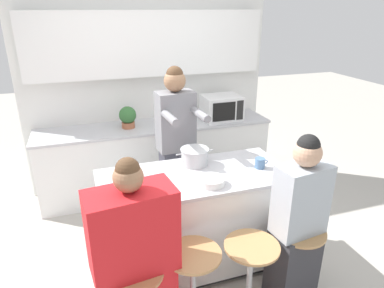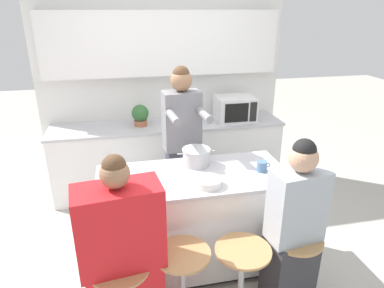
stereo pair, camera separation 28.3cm
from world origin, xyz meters
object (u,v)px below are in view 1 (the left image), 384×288
at_px(coffee_cup_near, 260,163).
at_px(coffee_cup_far, 134,188).
at_px(bar_stool_center_right, 250,275).
at_px(person_seated_near, 297,229).
at_px(fruit_bowl, 211,181).
at_px(bar_stool_center_left, 193,283).
at_px(potted_plant, 128,117).
at_px(bar_stool_rightmost, 296,259).
at_px(kitchen_island, 195,221).
at_px(microwave, 221,107).
at_px(person_cooking, 176,152).
at_px(person_wrapped_blanket, 135,264).
at_px(cooking_pot, 195,157).

relative_size(coffee_cup_near, coffee_cup_far, 1.03).
height_order(bar_stool_center_right, coffee_cup_near, coffee_cup_near).
xyz_separation_m(person_seated_near, fruit_bowl, (-0.55, 0.41, 0.30)).
xyz_separation_m(bar_stool_center_left, potted_plant, (-0.12, 2.10, 0.65)).
bearing_deg(bar_stool_rightmost, kitchen_island, 136.52).
distance_m(person_seated_near, fruit_bowl, 0.74).
xyz_separation_m(bar_stool_center_right, fruit_bowl, (-0.14, 0.45, 0.58)).
xyz_separation_m(microwave, potted_plant, (-1.19, 0.03, -0.02)).
bearing_deg(person_cooking, fruit_bowl, -90.27).
height_order(person_seated_near, microwave, person_seated_near).
relative_size(person_wrapped_blanket, coffee_cup_near, 11.91).
xyz_separation_m(bar_stool_rightmost, person_wrapped_blanket, (-1.26, -0.00, 0.30)).
xyz_separation_m(cooking_pot, potted_plant, (-0.40, 1.30, 0.02)).
bearing_deg(bar_stool_center_left, person_seated_near, -0.63).
xyz_separation_m(bar_stool_center_right, coffee_cup_near, (0.37, 0.60, 0.60)).
distance_m(kitchen_island, fruit_bowl, 0.53).
height_order(person_seated_near, fruit_bowl, person_seated_near).
bearing_deg(potted_plant, coffee_cup_far, -96.96).
bearing_deg(cooking_pot, coffee_cup_near, -25.39).
height_order(person_seated_near, potted_plant, person_seated_near).
height_order(kitchen_island, person_cooking, person_cooking).
bearing_deg(person_wrapped_blanket, potted_plant, 75.44).
height_order(person_wrapped_blanket, coffee_cup_far, person_wrapped_blanket).
bearing_deg(fruit_bowl, coffee_cup_far, 174.83).
height_order(bar_stool_rightmost, person_seated_near, person_seated_near).
relative_size(person_wrapped_blanket, coffee_cup_far, 12.28).
relative_size(kitchen_island, coffee_cup_near, 13.39).
distance_m(person_seated_near, potted_plant, 2.34).
height_order(coffee_cup_far, potted_plant, potted_plant).
relative_size(bar_stool_center_left, person_wrapped_blanket, 0.45).
distance_m(bar_stool_rightmost, cooking_pot, 1.17).
distance_m(cooking_pot, microwave, 1.50).
xyz_separation_m(bar_stool_center_left, fruit_bowl, (0.28, 0.40, 0.58)).
bearing_deg(person_seated_near, fruit_bowl, 136.02).
distance_m(kitchen_island, person_seated_near, 0.89).
relative_size(bar_stool_center_left, coffee_cup_near, 5.35).
bearing_deg(potted_plant, person_seated_near, -65.74).
bearing_deg(microwave, person_seated_near, -96.52).
xyz_separation_m(kitchen_island, bar_stool_rightmost, (0.64, -0.61, -0.10)).
bearing_deg(fruit_bowl, person_cooking, 93.65).
distance_m(person_cooking, coffee_cup_far, 0.96).
xyz_separation_m(bar_stool_center_right, microwave, (0.64, 2.12, 0.67)).
xyz_separation_m(bar_stool_center_left, bar_stool_rightmost, (0.86, -0.01, 0.00)).
relative_size(bar_stool_rightmost, person_wrapped_blanket, 0.45).
xyz_separation_m(bar_stool_center_left, person_seated_near, (0.83, -0.01, 0.29)).
distance_m(cooking_pot, fruit_bowl, 0.40).
relative_size(bar_stool_center_right, potted_plant, 2.48).
height_order(bar_stool_center_left, person_seated_near, person_seated_near).
relative_size(bar_stool_center_right, person_seated_near, 0.45).
distance_m(kitchen_island, person_cooking, 0.75).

